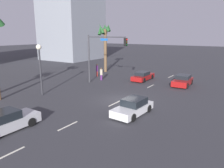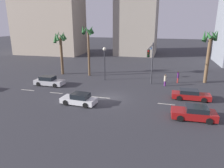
{
  "view_description": "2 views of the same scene",
  "coord_description": "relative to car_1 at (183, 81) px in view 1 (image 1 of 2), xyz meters",
  "views": [
    {
      "loc": [
        -17.6,
        -10.67,
        6.49
      ],
      "look_at": [
        -0.34,
        0.93,
        1.62
      ],
      "focal_mm": 34.31,
      "sensor_mm": 36.0,
      "label": 1
    },
    {
      "loc": [
        7.11,
        -23.25,
        9.13
      ],
      "look_at": [
        0.36,
        0.32,
        1.83
      ],
      "focal_mm": 32.8,
      "sensor_mm": 36.0,
      "label": 2
    }
  ],
  "objects": [
    {
      "name": "ground_plane",
      "position": [
        -9.82,
        3.23,
        -0.63
      ],
      "size": [
        220.0,
        220.0,
        0.0
      ],
      "primitive_type": "plane",
      "color": "#333338"
    },
    {
      "name": "lane_stripe_2",
      "position": [
        -17.28,
        3.23,
        -0.62
      ],
      "size": [
        1.95,
        0.14,
        0.01
      ],
      "primitive_type": "cube",
      "color": "silver",
      "rests_on": "ground_plane"
    },
    {
      "name": "lane_stripe_4",
      "position": [
        -2.72,
        3.23,
        -0.62
      ],
      "size": [
        1.95,
        0.14,
        0.01
      ],
      "primitive_type": "cube",
      "color": "silver",
      "rests_on": "ground_plane"
    },
    {
      "name": "lane_stripe_3",
      "position": [
        -10.87,
        3.23,
        -0.62
      ],
      "size": [
        2.44,
        0.14,
        0.01
      ],
      "primitive_type": "cube",
      "color": "silver",
      "rests_on": "ground_plane"
    },
    {
      "name": "lane_stripe_1",
      "position": [
        -21.86,
        3.23,
        -0.62
      ],
      "size": [
        2.11,
        0.14,
        0.01
      ],
      "primitive_type": "cube",
      "color": "silver",
      "rests_on": "ground_plane"
    },
    {
      "name": "traffic_signal",
      "position": [
        -5.29,
        9.14,
        3.75
      ],
      "size": [
        0.32,
        6.06,
        6.39
      ],
      "color": "#38383D",
      "rests_on": "ground_plane"
    },
    {
      "name": "car_3",
      "position": [
        -20.23,
        6.2,
        0.02
      ],
      "size": [
        4.51,
        1.95,
        1.42
      ],
      "color": "#B7B7BC",
      "rests_on": "ground_plane"
    },
    {
      "name": "car_1",
      "position": [
        0.0,
        0.0,
        0.0
      ],
      "size": [
        4.33,
        2.14,
        1.35
      ],
      "color": "maroon",
      "rests_on": "ground_plane"
    },
    {
      "name": "lane_stripe_5",
      "position": [
        5.17,
        3.23,
        -0.62
      ],
      "size": [
        2.56,
        0.14,
        0.01
      ],
      "primitive_type": "cube",
      "color": "silver",
      "rests_on": "ground_plane"
    },
    {
      "name": "streetlamp",
      "position": [
        -12.98,
        11.46,
        3.24
      ],
      "size": [
        0.56,
        0.56,
        5.45
      ],
      "color": "#2D2D33",
      "rests_on": "ground_plane"
    },
    {
      "name": "car_4",
      "position": [
        0.08,
        5.69,
        -0.04
      ],
      "size": [
        4.59,
        1.86,
        1.25
      ],
      "color": "maroon",
      "rests_on": "ground_plane"
    },
    {
      "name": "pedestrian_0",
      "position": [
        -1.29,
        12.94,
        0.4
      ],
      "size": [
        0.48,
        0.48,
        1.93
      ],
      "color": "#BF3833",
      "rests_on": "ground_plane"
    },
    {
      "name": "building_1",
      "position": [
        14.63,
        33.35,
        8.29
      ],
      "size": [
        13.85,
        12.52,
        17.84
      ],
      "primitive_type": "cube",
      "rotation": [
        0.0,
        0.0,
        0.03
      ],
      "color": "gray",
      "rests_on": "ground_plane"
    },
    {
      "name": "car_2",
      "position": [
        -12.57,
        0.45,
        -0.02
      ],
      "size": [
        4.2,
        2.02,
        1.34
      ],
      "color": "silver",
      "rests_on": "ground_plane"
    },
    {
      "name": "palm_tree_1",
      "position": [
        2.91,
        14.47,
        5.28
      ],
      "size": [
        2.49,
        2.48,
        8.28
      ],
      "color": "brown",
      "rests_on": "ground_plane"
    },
    {
      "name": "pedestrian_1",
      "position": [
        -3.16,
        10.71,
        0.31
      ],
      "size": [
        0.53,
        0.53,
        1.8
      ],
      "color": "#59266B",
      "rests_on": "ground_plane"
    }
  ]
}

